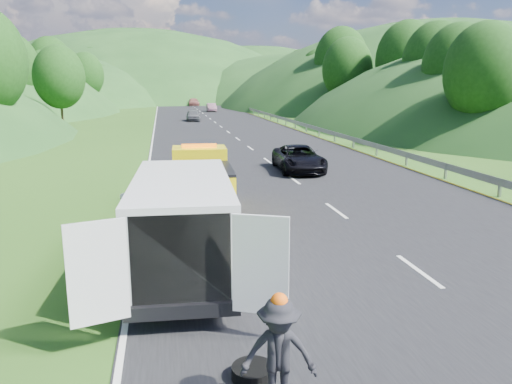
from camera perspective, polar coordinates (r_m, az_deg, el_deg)
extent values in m
plane|color=#38661E|center=(13.74, 2.87, -6.91)|extent=(320.00, 320.00, 0.00)
cube|color=black|center=(53.15, -4.03, 7.45)|extent=(14.00, 200.00, 0.02)
cube|color=gray|center=(66.62, 1.03, 8.46)|extent=(0.06, 140.00, 1.52)
cylinder|color=black|center=(19.76, -8.98, 0.30)|extent=(0.36, 0.93, 0.92)
cylinder|color=black|center=(19.80, -3.95, 0.46)|extent=(0.36, 0.93, 0.92)
cylinder|color=black|center=(16.19, -9.12, -2.38)|extent=(0.36, 0.93, 0.92)
cylinder|color=black|center=(16.25, -2.98, -2.18)|extent=(0.36, 0.93, 0.92)
cube|color=yellow|center=(18.83, -6.45, 2.48)|extent=(2.03, 1.55, 1.74)
cube|color=yellow|center=(16.85, -6.20, 0.53)|extent=(2.14, 3.19, 1.19)
cube|color=black|center=(16.73, -6.26, 2.68)|extent=(2.14, 3.19, 0.09)
cube|color=black|center=(20.00, -6.52, 1.60)|extent=(1.88, 1.17, 0.64)
cube|color=black|center=(20.58, -6.55, 1.38)|extent=(1.93, 0.26, 0.46)
cube|color=yellow|center=(20.22, -6.59, 3.42)|extent=(1.86, 0.80, 1.00)
cube|color=orange|center=(18.70, -6.52, 5.25)|extent=(1.29, 0.28, 0.15)
cube|color=black|center=(19.41, -6.54, 3.74)|extent=(1.74, 0.15, 0.82)
cylinder|color=black|center=(13.87, -12.17, -5.16)|extent=(0.36, 0.86, 0.85)
cylinder|color=black|center=(13.85, -4.26, -4.94)|extent=(0.36, 0.86, 0.85)
cylinder|color=black|center=(10.51, -13.62, -11.03)|extent=(0.36, 0.86, 0.85)
cylinder|color=black|center=(10.47, -3.01, -10.76)|extent=(0.36, 0.86, 0.85)
cube|color=silver|center=(11.72, -8.42, -3.14)|extent=(2.44, 5.60, 1.96)
cube|color=silver|center=(14.64, -8.27, -1.71)|extent=(2.16, 1.06, 1.06)
cube|color=black|center=(14.25, -8.38, 1.39)|extent=(1.97, 0.45, 0.88)
cube|color=black|center=(9.14, -8.56, -7.63)|extent=(1.80, 0.19, 1.69)
cube|color=silver|center=(8.84, -17.65, -8.82)|extent=(0.98, 0.36, 1.80)
cube|color=silver|center=(8.78, 0.52, -8.35)|extent=(0.95, 0.45, 1.80)
cube|color=black|center=(9.41, -8.38, -13.31)|extent=(2.12, 0.26, 0.26)
imported|color=silver|center=(14.74, -14.40, -5.95)|extent=(0.65, 0.69, 1.53)
imported|color=#CDBC6D|center=(13.09, -4.49, -7.94)|extent=(0.53, 0.44, 1.00)
cube|color=#524C3D|center=(13.63, -14.55, -6.21)|extent=(0.40, 0.32, 0.57)
cylinder|color=black|center=(8.33, -0.38, -20.60)|extent=(0.67, 0.67, 0.20)
imported|color=black|center=(26.26, 4.88, 2.38)|extent=(2.46, 4.89, 1.33)
imported|color=#4A4B4F|center=(61.57, -7.19, 8.04)|extent=(1.56, 3.88, 1.32)
imported|color=#734C5E|center=(81.71, -5.10, 9.13)|extent=(1.39, 3.99, 1.31)
imported|color=#8E5047|center=(102.81, -7.12, 9.74)|extent=(2.05, 5.04, 1.46)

